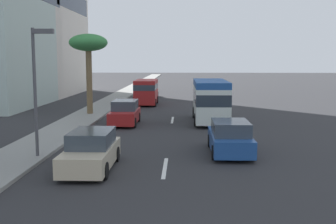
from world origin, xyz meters
name	(u,v)px	position (x,y,z in m)	size (l,w,h in m)	color
ground_plane	(174,108)	(31.50, 0.00, 0.00)	(198.00, 198.00, 0.00)	#2D2D30
sidewalk_right	(101,107)	(31.50, 6.61, 0.07)	(162.00, 2.68, 0.15)	gray
lane_stripe_mid	(165,168)	(11.00, 0.00, 0.01)	(3.20, 0.16, 0.01)	silver
lane_stripe_far	(172,120)	(24.27, 0.00, 0.01)	(3.20, 0.16, 0.01)	silver
car_lead	(91,151)	(10.73, 2.93, 0.73)	(4.30, 1.80, 1.54)	beige
car_second	(125,113)	(22.22, 3.16, 0.76)	(4.19, 1.79, 1.62)	#A51E1E
van_third	(146,91)	(34.26, 2.75, 1.37)	(4.79, 2.12, 2.40)	#A51E1E
car_fourth	(230,138)	(13.69, -2.92, 0.74)	(4.28, 1.85, 1.55)	#1E478C
car_fifth	(149,91)	(41.64, 3.08, 0.75)	(4.44, 1.96, 1.58)	beige
minibus_sixth	(210,99)	(23.47, -2.66, 1.60)	(6.53, 2.35, 2.90)	silver
palm_tree	(88,46)	(26.57, 6.52, 5.40)	(2.94, 2.94, 6.16)	brown
street_lamp	(37,76)	(12.31, 5.54, 3.67)	(0.24, 0.97, 5.54)	#4C4C51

